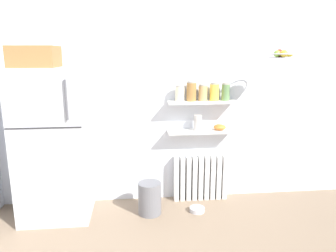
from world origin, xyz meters
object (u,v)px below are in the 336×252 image
Objects in this scene: trash_bin at (150,198)px; pet_food_bowl at (197,209)px; storage_jar_1 at (191,91)px; storage_jar_4 at (226,92)px; storage_jar_3 at (214,92)px; refrigerator at (53,140)px; radiator at (200,178)px; hanging_fruit_basket at (281,54)px; vase at (197,123)px; storage_jar_2 at (203,93)px; storage_jar_0 at (180,93)px; shelf_bowl at (220,127)px.

pet_food_bowl is (0.56, -0.02, -0.17)m from trash_bin.
storage_jar_4 is (0.42, -0.00, -0.01)m from storage_jar_1.
storage_jar_3 is at bearing 20.20° from trash_bin.
storage_jar_3 is at bearing 6.38° from refrigerator.
hanging_fruit_basket is at bearing -24.73° from radiator.
storage_jar_4 is 1.11× the size of vase.
storage_jar_3 is (1.87, 0.21, 0.49)m from refrigerator.
vase is (-0.06, 0.00, -0.37)m from storage_jar_2.
storage_jar_3 is at bearing 0.00° from storage_jar_1.
refrigerator is 2.83× the size of radiator.
pet_food_bowl is at bearing -106.72° from radiator.
trash_bin is (-0.66, -0.33, -0.10)m from radiator.
trash_bin is at bearing 178.30° from pet_food_bowl.
refrigerator is 1.69m from vase.
storage_jar_3 is 1.22× the size of pet_food_bowl.
hanging_fruit_basket is at bearing -27.19° from storage_jar_3.
storage_jar_4 is at bearing 146.73° from hanging_fruit_basket.
trash_bin is at bearing -159.80° from storage_jar_3.
storage_jar_4 is at bearing -0.00° from storage_jar_0.
shelf_bowl is at bearing 149.50° from hanging_fruit_basket.
hanging_fruit_basket reaches higher than pet_food_bowl.
radiator is at bearing 12.14° from storage_jar_1.
storage_jar_0 is 1.40m from pet_food_bowl.
storage_jar_1 is at bearing 0.00° from storage_jar_0.
refrigerator is 1.81m from storage_jar_2.
storage_jar_1 is 1.09× the size of storage_jar_3.
storage_jar_0 is at bearing 180.00° from storage_jar_3.
refrigerator reaches higher than storage_jar_2.
shelf_bowl is (1.95, 0.21, 0.05)m from refrigerator.
storage_jar_1 is 0.39m from vase.
storage_jar_1 is 1.33× the size of pet_food_bowl.
refrigerator reaches higher than storage_jar_1.
radiator is 3.55× the size of storage_jar_0.
radiator is at bearing 7.86° from refrigerator.
pet_food_bowl is at bearing 178.87° from hanging_fruit_basket.
storage_jar_1 reaches higher than pet_food_bowl.
radiator is 1.13m from storage_jar_0.
vase is 0.63× the size of hanging_fruit_basket.
storage_jar_4 is 1.55m from trash_bin.
pet_food_bowl is 0.58× the size of hanging_fruit_basket.
refrigerator is 9.94× the size of vase.
storage_jar_2 is (0.28, -0.00, 0.00)m from storage_jar_0.
shelf_bowl is 1.09m from hanging_fruit_basket.
radiator is at bearing 26.12° from trash_bin.
storage_jar_2 is (1.73, 0.21, 0.48)m from refrigerator.
vase is (1.67, 0.21, 0.12)m from refrigerator.
storage_jar_3 is 1.41× the size of shelf_bowl.
shelf_bowl is (0.50, 0.00, -0.42)m from storage_jar_0.
trash_bin is at bearing -153.88° from radiator.
refrigerator reaches higher than pet_food_bowl.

